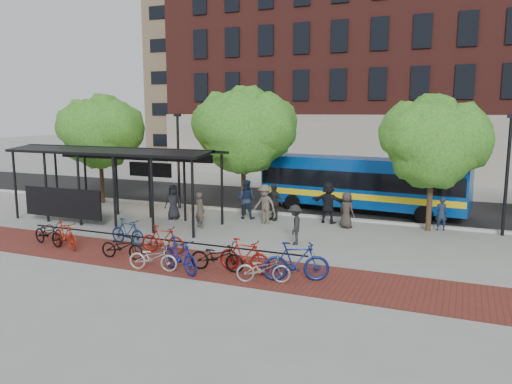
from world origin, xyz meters
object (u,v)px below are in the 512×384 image
at_px(lamp_post_left, 178,158).
at_px(pedestrian_5, 328,202).
at_px(pedestrian_4, 274,202).
at_px(bike_10, 263,269).
at_px(pedestrian_3, 265,204).
at_px(bike_1, 65,235).
at_px(pedestrian_1, 200,210).
at_px(bike_4, 122,247).
at_px(pedestrian_2, 246,199).
at_px(bus_shelter, 112,159).
at_px(bike_3, 128,232).
at_px(pedestrian_6, 347,210).
at_px(bike_11, 296,262).
at_px(lamp_post_right, 507,172).
at_px(tree_c, 435,139).
at_px(bike_6, 153,257).
at_px(tree_b, 245,127).
at_px(tree_a, 101,129).
at_px(bike_9, 245,256).
at_px(bike_8, 217,256).
at_px(pedestrian_0, 173,202).
at_px(bus, 361,181).
at_px(bike_0, 48,233).
at_px(pedestrian_9, 295,225).
at_px(pedestrian_7, 441,214).
at_px(bike_7, 180,255).

bearing_deg(lamp_post_left, pedestrian_5, -3.46).
bearing_deg(pedestrian_4, lamp_post_left, -168.30).
bearing_deg(bike_10, pedestrian_3, 1.91).
xyz_separation_m(bike_1, pedestrian_1, (3.10, 5.07, 0.29)).
xyz_separation_m(bike_4, pedestrian_2, (1.31, 8.01, 0.52)).
bearing_deg(bike_1, bike_10, -73.42).
bearing_deg(bus_shelter, bike_3, -45.52).
height_order(pedestrian_1, pedestrian_2, pedestrian_2).
xyz_separation_m(bus_shelter, pedestrian_6, (10.65, 2.90, -2.18)).
bearing_deg(bike_11, lamp_post_right, -57.64).
xyz_separation_m(tree_c, pedestrian_3, (-7.30, -1.60, -3.12)).
distance_m(bike_6, pedestrian_1, 6.25).
bearing_deg(bike_6, pedestrian_2, -5.74).
bearing_deg(lamp_post_left, pedestrian_2, -13.77).
bearing_deg(tree_c, tree_b, 180.00).
xyz_separation_m(tree_c, bike_3, (-10.92, -7.19, -3.53)).
relative_size(tree_a, bike_9, 3.30).
bearing_deg(tree_c, bike_8, -125.01).
height_order(pedestrian_0, pedestrian_2, pedestrian_2).
xyz_separation_m(bike_8, bike_10, (1.83, -0.45, -0.05)).
distance_m(pedestrian_0, pedestrian_3, 4.59).
relative_size(lamp_post_left, bus, 0.48).
bearing_deg(bike_1, pedestrian_5, -23.80).
bearing_deg(pedestrian_0, tree_b, 31.00).
bearing_deg(pedestrian_2, pedestrian_0, 18.43).
xyz_separation_m(tree_a, pedestrian_0, (6.18, -2.39, -3.39)).
distance_m(tree_a, bike_0, 10.17).
xyz_separation_m(pedestrian_4, pedestrian_6, (3.63, -0.25, -0.07)).
height_order(bike_0, bike_3, bike_3).
distance_m(pedestrian_3, pedestrian_9, 3.86).
bearing_deg(tree_b, lamp_post_right, 1.20).
relative_size(bus, pedestrian_7, 7.08).
distance_m(bike_8, bike_11, 2.73).
height_order(bus_shelter, bike_4, bus_shelter).
relative_size(tree_b, bike_8, 3.44).
relative_size(tree_a, bike_4, 3.60).
distance_m(bus_shelter, pedestrian_9, 9.68).
bearing_deg(pedestrian_7, pedestrian_4, -14.64).
bearing_deg(bike_3, bike_7, -112.29).
xyz_separation_m(tree_a, pedestrian_9, (13.17, -4.56, -3.44)).
relative_size(bike_0, bike_11, 0.86).
height_order(bike_1, bike_8, bike_1).
bearing_deg(bike_8, pedestrian_7, -41.05).
xyz_separation_m(bike_0, pedestrian_3, (6.49, 6.85, 0.46)).
bearing_deg(pedestrian_9, bike_3, -80.26).
xyz_separation_m(lamp_post_right, bike_10, (-7.22, -9.47, -2.30)).
height_order(bus, bike_3, bus).
distance_m(tree_c, pedestrian_3, 8.10).
bearing_deg(pedestrian_3, bike_7, -74.41).
bearing_deg(bike_9, lamp_post_left, 46.07).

